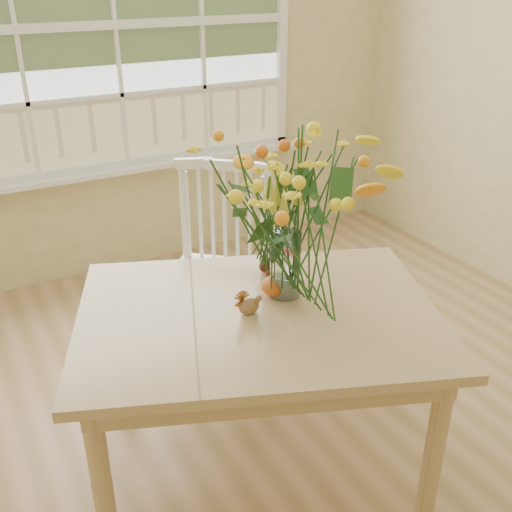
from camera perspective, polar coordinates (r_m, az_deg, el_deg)
floor at (r=2.59m, az=5.91°, el=-20.57°), size 4.00×4.50×0.01m
wall_back at (r=3.86m, az=-13.15°, el=17.75°), size 4.00×0.02×2.70m
window at (r=3.80m, az=-13.26°, el=20.38°), size 2.42×0.12×1.74m
dining_table at (r=2.27m, az=0.25°, el=-7.26°), size 1.58×1.37×0.71m
windsor_chair at (r=2.96m, az=-3.41°, el=-0.19°), size 0.64×0.64×1.01m
flower_vase at (r=2.17m, az=2.96°, el=5.37°), size 0.55×0.55×0.65m
pumpkin at (r=2.31m, az=1.74°, el=-2.95°), size 0.10×0.10×0.08m
turkey_figurine at (r=2.18m, az=-0.67°, el=-4.82°), size 0.08×0.06×0.10m
dark_gourd at (r=2.47m, az=1.06°, el=-1.00°), size 0.13×0.11×0.06m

